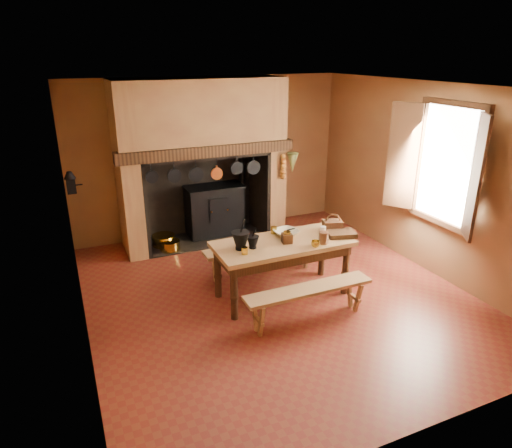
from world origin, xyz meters
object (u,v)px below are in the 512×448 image
Objects in this scene: wicker_basket at (333,225)px; coffee_grinder at (287,237)px; bench_front at (309,296)px; work_table at (283,250)px; mixing_bowl at (286,233)px; iron_range at (215,210)px.

coffee_grinder is at bearing -152.06° from wicker_basket.
coffee_grinder reaches higher than bench_front.
wicker_basket reaches higher than coffee_grinder.
mixing_bowl reaches higher than work_table.
iron_range is at bearing 91.97° from bench_front.
coffee_grinder is 0.61× the size of mixing_bowl.
bench_front is 5.39× the size of wicker_basket.
iron_range is at bearing 96.13° from mixing_bowl.
wicker_basket is (0.94, -2.43, 0.40)m from iron_range.
bench_front is 1.03m from mixing_bowl.
iron_range is 2.51m from work_table.
mixing_bowl is (0.11, 0.23, -0.04)m from coffee_grinder.
iron_range is 7.96× the size of coffee_grinder.
mixing_bowl is at bearing 50.85° from work_table.
wicker_basket is (0.83, 0.81, 0.53)m from bench_front.
wicker_basket is at bearing 5.37° from work_table.
iron_range is at bearing 92.54° from work_table.
coffee_grinder reaches higher than mixing_bowl.
coffee_grinder is (0.03, -0.05, 0.20)m from work_table.
work_table is 5.64× the size of mixing_bowl.
work_table is 1.10× the size of bench_front.
work_table is 5.96× the size of wicker_basket.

